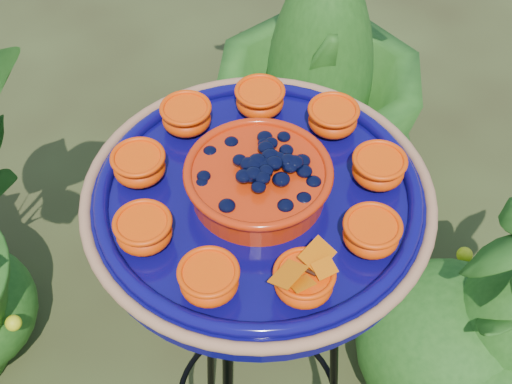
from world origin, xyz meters
The scene contains 4 objects.
tripod_stand centered at (-0.12, -0.12, 0.54)m, with size 0.34×0.35×0.90m.
feeder_dish centered at (-0.12, -0.12, 0.94)m, with size 0.48×0.48×0.11m.
driftwood_log centered at (0.20, 0.33, 0.09)m, with size 0.17×0.17×0.52m, color gray.
shrub_back_right centered at (0.56, 0.46, 0.52)m, with size 0.58×0.58×1.04m, color #1E4E14.
Camera 1 is at (-0.51, -0.61, 1.66)m, focal length 50.00 mm.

